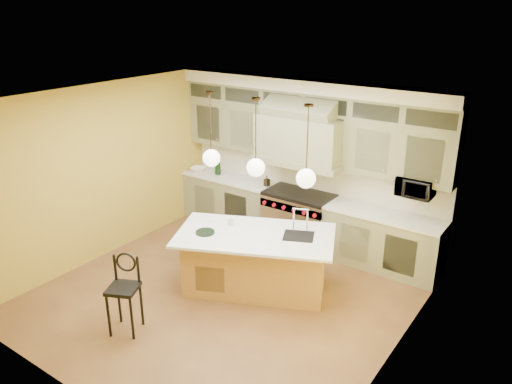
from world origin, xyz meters
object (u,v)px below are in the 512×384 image
Objects in this scene: range at (299,218)px; kitchen_island at (256,260)px; counter_stool at (124,289)px; microwave at (415,187)px.

range is 1.71m from kitchen_island.
kitchen_island is at bearing 41.42° from counter_stool.
microwave reaches higher than range.
microwave reaches higher than counter_stool.
counter_stool is at bearing -98.91° from range.
counter_stool is (-0.80, -1.82, 0.13)m from kitchen_island.
range is 0.47× the size of kitchen_island.
counter_stool is at bearing -124.62° from microwave.
microwave reaches higher than kitchen_island.
range is at bearing 74.20° from kitchen_island.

